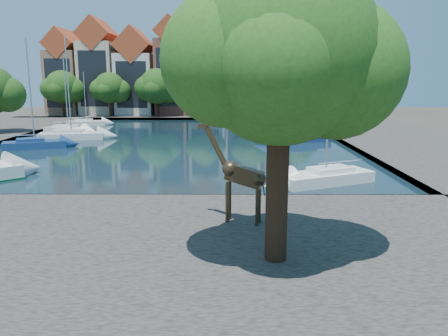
{
  "coord_description": "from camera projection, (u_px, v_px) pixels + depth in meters",
  "views": [
    {
      "loc": [
        5.7,
        -24.03,
        7.04
      ],
      "look_at": [
        5.58,
        -2.0,
        2.44
      ],
      "focal_mm": 35.0,
      "sensor_mm": 36.0,
      "label": 1
    }
  ],
  "objects": [
    {
      "name": "far_tree_mid_east",
      "position": [
        205.0,
        89.0,
        73.36
      ],
      "size": [
        7.02,
        5.4,
        7.52
      ],
      "color": "#332114",
      "rests_on": "far_quay"
    },
    {
      "name": "townhouse_west_inner",
      "position": [
        136.0,
        75.0,
        78.35
      ],
      "size": [
        6.43,
        9.18,
        15.15
      ],
      "color": "silver",
      "rests_on": "far_quay"
    },
    {
      "name": "ground",
      "position": [
        127.0,
        202.0,
        24.99
      ],
      "size": [
        160.0,
        160.0,
        0.0
      ],
      "primitive_type": "plane",
      "color": "#38332B",
      "rests_on": "ground"
    },
    {
      "name": "right_quay",
      "position": [
        400.0,
        140.0,
        48.3
      ],
      "size": [
        14.0,
        52.0,
        0.5
      ],
      "primitive_type": "cube",
      "color": "#4C4642",
      "rests_on": "ground"
    },
    {
      "name": "far_tree_far_east",
      "position": [
        300.0,
        89.0,
        73.28
      ],
      "size": [
        6.76,
        5.2,
        7.36
      ],
      "color": "#332114",
      "rests_on": "far_quay"
    },
    {
      "name": "townhouse_east_inner",
      "position": [
        206.0,
        73.0,
        78.2
      ],
      "size": [
        5.94,
        9.18,
        15.79
      ],
      "color": "tan",
      "rests_on": "far_quay"
    },
    {
      "name": "sailboat_left_c",
      "position": [
        72.0,
        134.0,
        49.81
      ],
      "size": [
        7.44,
        3.72,
        11.41
      ],
      "color": "silver",
      "rests_on": "water_basin"
    },
    {
      "name": "far_tree_mid_west",
      "position": [
        158.0,
        88.0,
        73.37
      ],
      "size": [
        7.8,
        6.0,
        8.0
      ],
      "color": "#332114",
      "rests_on": "far_quay"
    },
    {
      "name": "sailboat_right_d",
      "position": [
        274.0,
        120.0,
        66.67
      ],
      "size": [
        7.07,
        4.44,
        8.93
      ],
      "color": "white",
      "rests_on": "water_basin"
    },
    {
      "name": "townhouse_east_mid",
      "position": [
        242.0,
        71.0,
        78.09
      ],
      "size": [
        6.43,
        9.18,
        16.65
      ],
      "color": "beige",
      "rests_on": "far_quay"
    },
    {
      "name": "far_quay",
      "position": [
        195.0,
        115.0,
        79.75
      ],
      "size": [
        60.0,
        16.0,
        0.5
      ],
      "primitive_type": "cube",
      "color": "#4C4642",
      "rests_on": "ground"
    },
    {
      "name": "far_tree_west",
      "position": [
        110.0,
        89.0,
        73.45
      ],
      "size": [
        6.76,
        5.2,
        7.36
      ],
      "color": "#332114",
      "rests_on": "far_quay"
    },
    {
      "name": "townhouse_west_mid",
      "position": [
        100.0,
        70.0,
        78.2
      ],
      "size": [
        5.94,
        9.18,
        16.79
      ],
      "color": "#C1B194",
      "rests_on": "far_quay"
    },
    {
      "name": "far_tree_far_west",
      "position": [
        63.0,
        88.0,
        73.47
      ],
      "size": [
        7.28,
        5.6,
        7.68
      ],
      "color": "#332114",
      "rests_on": "far_quay"
    },
    {
      "name": "plane_tree",
      "position": [
        284.0,
        58.0,
        14.56
      ],
      "size": [
        8.32,
        6.4,
        10.62
      ],
      "color": "#332114",
      "rests_on": "near_quay"
    },
    {
      "name": "sailboat_right_b",
      "position": [
        297.0,
        136.0,
        48.03
      ],
      "size": [
        7.48,
        4.31,
        12.79
      ],
      "color": "navy",
      "rests_on": "water_basin"
    },
    {
      "name": "far_tree_east",
      "position": [
        253.0,
        88.0,
        73.29
      ],
      "size": [
        7.54,
        5.8,
        7.84
      ],
      "color": "#332114",
      "rests_on": "far_quay"
    },
    {
      "name": "sailboat_right_a",
      "position": [
        325.0,
        175.0,
        29.04
      ],
      "size": [
        6.88,
        4.78,
        11.1
      ],
      "color": "silver",
      "rests_on": "water_basin"
    },
    {
      "name": "sailboat_left_e",
      "position": [
        87.0,
        122.0,
        64.46
      ],
      "size": [
        5.8,
        2.8,
        7.7
      ],
      "color": "silver",
      "rests_on": "water_basin"
    },
    {
      "name": "townhouse_center",
      "position": [
        172.0,
        70.0,
        78.11
      ],
      "size": [
        5.44,
        9.18,
        16.93
      ],
      "color": "brown",
      "rests_on": "far_quay"
    },
    {
      "name": "townhouse_east_end",
      "position": [
        278.0,
        77.0,
        78.26
      ],
      "size": [
        5.44,
        9.18,
        14.43
      ],
      "color": "brown",
      "rests_on": "far_quay"
    },
    {
      "name": "sailboat_left_d",
      "position": [
        68.0,
        129.0,
        54.9
      ],
      "size": [
        6.5,
        4.22,
        9.11
      ],
      "color": "white",
      "rests_on": "water_basin"
    },
    {
      "name": "sailboat_right_c",
      "position": [
        279.0,
        132.0,
        52.19
      ],
      "size": [
        5.28,
        3.11,
        8.43
      ],
      "color": "white",
      "rests_on": "water_basin"
    },
    {
      "name": "townhouse_west_end",
      "position": [
        67.0,
        75.0,
        78.41
      ],
      "size": [
        5.44,
        9.18,
        14.93
      ],
      "color": "#866049",
      "rests_on": "far_quay"
    },
    {
      "name": "near_quay",
      "position": [
        89.0,
        244.0,
        18.09
      ],
      "size": [
        50.0,
        14.0,
        0.5
      ],
      "primitive_type": "cube",
      "color": "#4C4642",
      "rests_on": "ground"
    },
    {
      "name": "sailboat_left_b",
      "position": [
        35.0,
        143.0,
        43.3
      ],
      "size": [
        6.23,
        4.04,
        10.65
      ],
      "color": "navy",
      "rests_on": "water_basin"
    },
    {
      "name": "water_basin",
      "position": [
        175.0,
        141.0,
        48.47
      ],
      "size": [
        38.0,
        50.0,
        0.08
      ],
      "primitive_type": "cube",
      "color": "black",
      "rests_on": "ground"
    },
    {
      "name": "giraffe_statue",
      "position": [
        239.0,
        175.0,
        19.7
      ],
      "size": [
        3.06,
        1.38,
        4.5
      ],
      "color": "#372B1B",
      "rests_on": "near_quay"
    }
  ]
}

